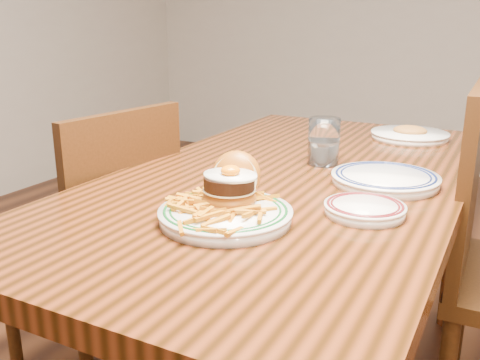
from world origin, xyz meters
The scene contains 7 objects.
table centered at (0.00, 0.00, 0.66)m, with size 0.85×1.60×0.75m.
chair_left centered at (-0.56, -0.13, 0.48)m, with size 0.47×0.47×0.90m.
main_plate centered at (0.01, -0.37, 0.79)m, with size 0.27×0.29×0.13m.
side_plate centered at (0.25, -0.22, 0.76)m, with size 0.17×0.17×0.03m.
rear_plate centered at (0.24, 0.01, 0.77)m, with size 0.26×0.26×0.03m.
water_glass centered at (0.04, 0.13, 0.81)m, with size 0.09×0.09×0.13m.
far_plate centered at (0.19, 0.57, 0.77)m, with size 0.26×0.26×0.05m.
Camera 1 is at (0.50, -1.26, 1.14)m, focal length 40.00 mm.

